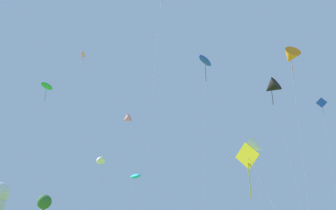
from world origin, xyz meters
TOP-DOWN VIEW (x-y plane):
  - kite_green_parafoil at (-29.21, 58.82)m, footprint 2.93×4.27m
  - kite_pink_parafoil at (-19.44, 53.15)m, footprint 1.33×3.16m
  - kite_orange_delta at (21.85, 45.06)m, footprint 3.34×3.82m
  - kite_white_delta at (13.32, 42.50)m, footprint 3.98×3.71m
  - kite_white_parafoil at (-10.16, 39.59)m, footprint 2.94×4.01m
  - kite_black_delta at (17.07, 43.26)m, footprint 4.07×4.04m
  - kite_yellow_diamond at (6.89, 20.21)m, footprint 2.85×2.99m
  - kite_pink_delta at (-10.31, 59.38)m, footprint 2.74×2.52m
  - kite_blue_parafoil at (4.77, 29.69)m, footprint 2.61×3.31m
  - kite_blue_diamond at (29.16, 51.68)m, footprint 2.30×2.02m
  - kite_cyan_parafoil at (-6.45, 49.75)m, footprint 3.21×3.76m
  - tree_distant_left at (-31.72, 71.52)m, footprint 3.39×3.39m

SIDE VIEW (x-z plane):
  - tree_distant_left at x=-31.72m, z-range 1.29..7.34m
  - kite_yellow_diamond at x=6.89m, z-range 2.41..9.77m
  - kite_cyan_parafoil at x=-6.45m, z-range 3.73..12.22m
  - kite_white_parafoil at x=-10.16m, z-range 4.24..13.99m
  - kite_white_delta at x=13.32m, z-range 4.95..18.17m
  - kite_blue_parafoil at x=4.77m, z-range 9.68..30.27m
  - kite_pink_delta at x=-10.31m, z-range 10.16..32.93m
  - kite_blue_diamond at x=29.16m, z-range 10.02..33.09m
  - kite_black_delta at x=17.07m, z-range 10.12..33.69m
  - kite_orange_delta at x=21.85m, z-range 13.43..43.96m
  - kite_green_parafoil at x=-29.21m, z-range 14.41..44.73m
  - kite_pink_parafoil at x=-19.44m, z-range 16.91..51.88m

